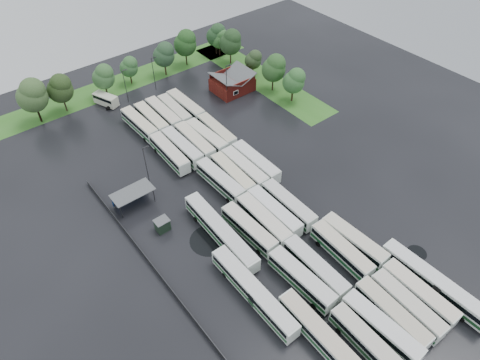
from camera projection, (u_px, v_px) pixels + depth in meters
ground at (271, 228)px, 81.25m from camera, size 160.00×160.00×0.00m
brick_building at (232, 84)px, 114.78m from camera, size 10.07×8.60×5.39m
wash_shed at (132, 193)px, 83.83m from camera, size 8.20×4.20×3.58m
utility_hut at (162, 225)px, 80.14m from camera, size 2.70×2.20×2.62m
grass_strip_north at (121, 83)px, 118.57m from camera, size 80.00×10.00×0.01m
grass_strip_east at (260, 78)px, 120.59m from camera, size 10.00×50.00×0.01m
west_fence at (147, 259)px, 75.35m from camera, size 0.10×50.00×1.20m
bus_r0c0 at (367, 342)px, 63.10m from camera, size 3.08×12.81×3.54m
bus_r0c1 at (381, 328)px, 64.61m from camera, size 3.30×13.44×3.71m
bus_r0c2 at (392, 314)px, 66.26m from camera, size 3.41×13.29×3.67m
bus_r0c3 at (407, 305)px, 67.39m from camera, size 3.40×13.12×3.62m
bus_r0c4 at (419, 294)px, 68.84m from camera, size 3.07×13.23×3.67m
bus_r1c0 at (301, 279)px, 70.82m from camera, size 3.24×13.31×3.68m
bus_r1c1 at (315, 268)px, 72.38m from camera, size 3.09×13.38×3.71m
bus_r1c3 at (341, 250)px, 75.09m from camera, size 3.33×13.05×3.60m
bus_r1c4 at (354, 241)px, 76.51m from camera, size 3.32×13.24×3.66m
bus_r2c0 at (249, 229)px, 78.52m from camera, size 3.12×13.00×3.60m
bus_r2c1 at (264, 220)px, 79.97m from camera, size 3.19×13.39×3.71m
bus_r2c2 at (274, 212)px, 81.50m from camera, size 2.94×13.20×3.67m
bus_r2c3 at (289, 205)px, 82.87m from camera, size 3.02×13.14×3.64m
bus_r3c1 at (220, 181)px, 87.70m from camera, size 3.08×13.16×3.65m
bus_r3c2 at (233, 175)px, 89.14m from camera, size 3.27×12.85×3.55m
bus_r3c3 at (244, 169)px, 90.34m from camera, size 3.01×13.17×3.65m
bus_r3c4 at (256, 163)px, 91.70m from camera, size 3.01×13.39×3.72m
bus_r4c0 at (170, 153)px, 93.98m from camera, size 3.24×13.31×3.68m
bus_r4c1 at (182, 147)px, 95.42m from camera, size 2.85×13.29×3.70m
bus_r4c2 at (195, 142)px, 96.81m from camera, size 3.17×13.28×3.68m
bus_r4c3 at (206, 137)px, 98.11m from camera, size 3.13×12.97×3.59m
bus_r4c4 at (217, 132)px, 99.70m from camera, size 3.14×12.81×3.54m
bus_r5c0 at (140, 124)px, 101.65m from camera, size 3.07×13.03×3.61m
bus_r5c1 at (152, 119)px, 103.17m from camera, size 2.99×12.86×3.56m
bus_r5c2 at (163, 114)px, 104.62m from camera, size 3.04×13.14×3.64m
bus_r5c3 at (175, 111)px, 105.80m from camera, size 3.21×12.74×3.52m
bus_r5c4 at (186, 106)px, 107.12m from camera, size 2.91×13.24×3.68m
artic_bus_west_a at (329, 345)px, 62.77m from camera, size 3.21×19.65×3.64m
artic_bus_west_b at (221, 232)px, 77.97m from camera, size 3.50×20.11×3.72m
artic_bus_west_c at (254, 292)px, 69.15m from camera, size 2.86×19.28×3.57m
artic_bus_east at (434, 283)px, 70.28m from camera, size 3.12×19.36×3.58m
minibus at (106, 99)px, 110.02m from camera, size 4.70×7.10×2.91m
tree_north_0 at (32, 95)px, 100.54m from camera, size 7.18×7.18×11.90m
tree_north_1 at (60, 88)px, 104.48m from camera, size 6.27×6.27×10.38m
tree_north_2 at (104, 76)px, 109.71m from camera, size 5.67×5.67×9.39m
tree_north_3 at (129, 66)px, 115.09m from camera, size 4.85×4.85×8.03m
tree_north_4 at (164, 54)px, 117.60m from camera, size 5.94×5.94×9.84m
tree_north_5 at (186, 43)px, 121.33m from camera, size 6.48×6.48×10.73m
tree_north_6 at (217, 35)px, 126.75m from camera, size 5.70×5.70×9.44m
tree_east_0 at (295, 81)px, 108.30m from camera, size 5.64×5.64×9.33m
tree_east_1 at (274, 68)px, 111.52m from camera, size 6.31×6.31×10.46m
tree_east_2 at (254, 59)px, 118.33m from camera, size 4.65×4.62×7.65m
tree_east_3 at (231, 42)px, 122.05m from camera, size 6.32×6.32×10.47m
tree_east_4 at (220, 38)px, 126.65m from camera, size 5.04×5.02×8.32m
lamp_post_ne at (227, 81)px, 107.95m from camera, size 1.60×0.31×10.39m
lamp_post_nw at (146, 163)px, 86.57m from camera, size 1.44×0.28×9.35m
lamp_post_back_w at (125, 84)px, 108.66m from camera, size 1.39×0.27×9.02m
lamp_post_back_e at (154, 71)px, 112.75m from camera, size 1.43×0.28×9.30m
puddle_0 at (329, 310)px, 68.98m from camera, size 4.35×4.35×0.01m
puddle_1 at (387, 293)px, 71.18m from camera, size 3.12×3.12×0.01m
puddle_2 at (210, 240)px, 79.15m from camera, size 7.45×7.45×0.01m
puddle_3 at (292, 216)px, 83.38m from camera, size 3.86×3.86×0.01m
puddle_4 at (417, 253)px, 77.11m from camera, size 3.56×3.56×0.01m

